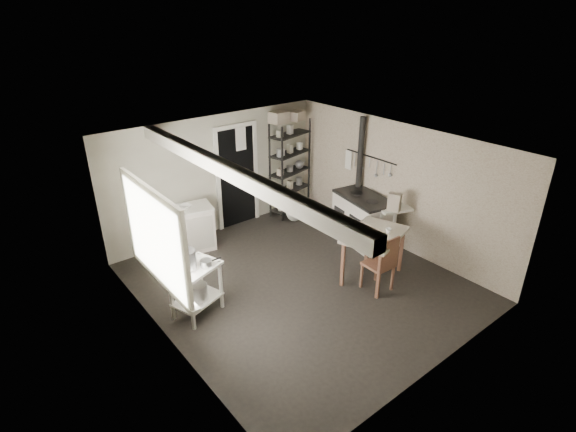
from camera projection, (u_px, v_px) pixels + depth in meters
floor at (299, 283)px, 7.33m from camera, size 5.00×5.00×0.00m
ceiling at (301, 147)px, 6.34m from camera, size 5.00×5.00×0.00m
wall_back at (216, 175)px, 8.60m from camera, size 4.50×0.02×2.30m
wall_front at (442, 295)px, 5.07m from camera, size 4.50×0.02×2.30m
wall_left at (162, 269)px, 5.57m from camera, size 0.02×5.00×2.30m
wall_right at (396, 186)px, 8.10m from camera, size 0.02×5.00×2.30m
window at (154, 238)px, 5.57m from camera, size 0.12×1.76×1.28m
doorway at (237, 178)px, 8.89m from camera, size 0.96×0.10×2.08m
ceiling_beam at (229, 171)px, 5.71m from camera, size 0.18×5.00×0.18m
wallpaper_panel at (395, 186)px, 8.10m from camera, size 0.01×5.00×2.30m
utensil_rail at (370, 157)px, 8.32m from camera, size 0.06×1.20×0.44m
prep_table at (197, 290)px, 6.45m from camera, size 0.82×0.69×0.80m
stockpot at (186, 260)px, 6.17m from camera, size 0.31×0.31×0.29m
saucepan at (206, 263)px, 6.27m from camera, size 0.18×0.18×0.09m
bucket at (199, 292)px, 6.43m from camera, size 0.31×0.31×0.26m
base_cabinets at (179, 228)px, 8.10m from camera, size 1.36×0.82×0.83m
mixing_bowl at (185, 202)px, 7.94m from camera, size 0.33×0.33×0.07m
counter_cup at (161, 208)px, 7.65m from camera, size 0.15×0.15×0.10m
shelf_rack at (290, 170)px, 9.43m from camera, size 1.00×0.56×2.00m
shelf_jar at (282, 154)px, 9.08m from camera, size 0.10×0.10×0.21m
storage_box_a at (279, 122)px, 8.83m from camera, size 0.36×0.32×0.23m
storage_box_b at (296, 121)px, 9.04m from camera, size 0.35×0.34×0.18m
stove at (362, 220)px, 8.45m from camera, size 0.85×1.26×0.92m
stovepipe at (361, 153)px, 8.41m from camera, size 0.14×0.14×1.45m
side_ledge at (393, 231)px, 8.05m from camera, size 0.65×0.49×0.89m
oats_box at (394, 204)px, 7.71m from camera, size 0.19×0.24×0.32m
work_table at (373, 258)px, 7.31m from camera, size 1.27×1.06×0.83m
table_cup at (388, 235)px, 7.13m from camera, size 0.11×0.11×0.08m
chair at (378, 262)px, 6.98m from camera, size 0.41×0.43×0.97m
flour_sack at (295, 210)px, 9.32m from camera, size 0.41×0.35×0.47m
floor_crock at (373, 255)px, 8.00m from camera, size 0.14×0.14×0.16m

